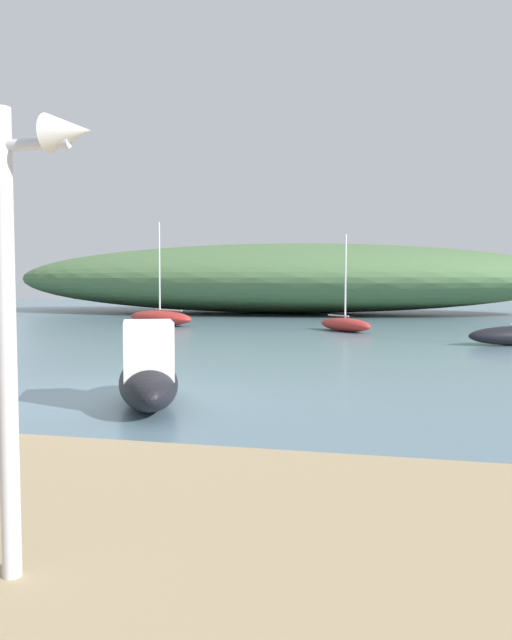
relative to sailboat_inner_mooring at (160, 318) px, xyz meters
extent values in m
plane|color=slate|center=(6.16, -17.76, -0.38)|extent=(120.00, 120.00, 0.00)
ellipsoid|color=#517547|center=(3.07, 13.99, 2.00)|extent=(38.54, 15.21, 4.75)
cylinder|color=silver|center=(8.80, -24.53, 1.28)|extent=(0.12, 0.12, 2.92)
cylinder|color=silver|center=(8.80, -24.53, 2.52)|extent=(0.91, 0.07, 0.07)
cone|color=silver|center=(9.25, -24.53, 2.58)|extent=(0.28, 0.23, 0.23)
ellipsoid|color=#B72D28|center=(0.00, 0.00, -0.02)|extent=(4.38, 3.21, 0.72)
cylinder|color=silver|center=(0.00, 0.00, 2.37)|extent=(0.08, 0.08, 4.48)
cylinder|color=silver|center=(0.56, -0.29, 0.38)|extent=(1.70, 0.94, 0.06)
ellipsoid|color=black|center=(7.12, -18.35, 0.02)|extent=(2.19, 3.33, 0.79)
cube|color=silver|center=(7.25, -18.64, 0.60)|extent=(1.17, 1.34, 0.93)
ellipsoid|color=#B72D28|center=(9.09, -1.72, -0.09)|extent=(2.89, 3.05, 0.57)
cylinder|color=silver|center=(9.09, -1.72, 1.88)|extent=(0.08, 0.08, 3.71)
cylinder|color=silver|center=(8.77, -1.37, 0.27)|extent=(1.01, 1.11, 0.06)
camera|label=1|loc=(11.14, -27.86, 1.68)|focal=34.26mm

